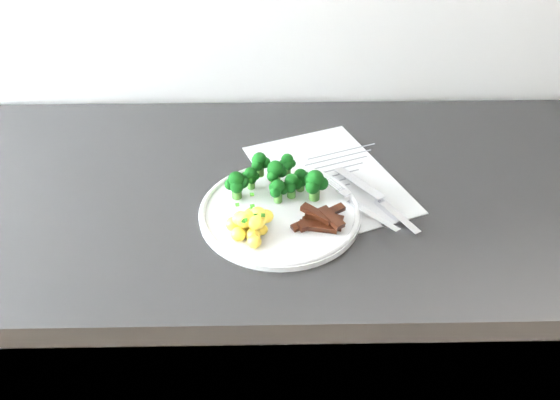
{
  "coord_description": "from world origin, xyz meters",
  "views": [
    {
      "loc": [
        -0.2,
        0.91,
        1.48
      ],
      "look_at": [
        -0.18,
        1.6,
        0.94
      ],
      "focal_mm": 35.64,
      "sensor_mm": 36.0,
      "label": 1
    }
  ],
  "objects_px": {
    "counter": "(297,354)",
    "broccoli": "(278,178)",
    "plate": "(280,211)",
    "fork": "(362,207)",
    "beef_strips": "(320,220)",
    "knife": "(386,207)",
    "recipe_paper": "(328,178)",
    "potatoes": "(251,223)"
  },
  "relations": [
    {
      "from": "counter",
      "to": "plate",
      "type": "bearing_deg",
      "value": -119.53
    },
    {
      "from": "plate",
      "to": "fork",
      "type": "xyz_separation_m",
      "value": [
        0.13,
        -0.01,
        0.01
      ]
    },
    {
      "from": "recipe_paper",
      "to": "plate",
      "type": "bearing_deg",
      "value": -131.36
    },
    {
      "from": "counter",
      "to": "fork",
      "type": "distance_m",
      "value": 0.49
    },
    {
      "from": "counter",
      "to": "potatoes",
      "type": "relative_size",
      "value": 25.96
    },
    {
      "from": "broccoli",
      "to": "knife",
      "type": "relative_size",
      "value": 0.94
    },
    {
      "from": "potatoes",
      "to": "knife",
      "type": "height_order",
      "value": "potatoes"
    },
    {
      "from": "counter",
      "to": "broccoli",
      "type": "distance_m",
      "value": 0.5
    },
    {
      "from": "recipe_paper",
      "to": "beef_strips",
      "type": "height_order",
      "value": "beef_strips"
    },
    {
      "from": "broccoli",
      "to": "potatoes",
      "type": "xyz_separation_m",
      "value": [
        -0.04,
        -0.1,
        -0.01
      ]
    },
    {
      "from": "recipe_paper",
      "to": "plate",
      "type": "height_order",
      "value": "plate"
    },
    {
      "from": "plate",
      "to": "fork",
      "type": "height_order",
      "value": "fork"
    },
    {
      "from": "plate",
      "to": "fork",
      "type": "distance_m",
      "value": 0.13
    },
    {
      "from": "fork",
      "to": "potatoes",
      "type": "bearing_deg",
      "value": -165.21
    },
    {
      "from": "broccoli",
      "to": "beef_strips",
      "type": "relative_size",
      "value": 1.91
    },
    {
      "from": "beef_strips",
      "to": "knife",
      "type": "relative_size",
      "value": 0.49
    },
    {
      "from": "recipe_paper",
      "to": "fork",
      "type": "distance_m",
      "value": 0.11
    },
    {
      "from": "counter",
      "to": "potatoes",
      "type": "distance_m",
      "value": 0.51
    },
    {
      "from": "plate",
      "to": "broccoli",
      "type": "xyz_separation_m",
      "value": [
        -0.0,
        0.05,
        0.03
      ]
    },
    {
      "from": "broccoli",
      "to": "fork",
      "type": "relative_size",
      "value": 1.17
    },
    {
      "from": "plate",
      "to": "potatoes",
      "type": "relative_size",
      "value": 2.78
    },
    {
      "from": "plate",
      "to": "broccoli",
      "type": "distance_m",
      "value": 0.06
    },
    {
      "from": "broccoli",
      "to": "plate",
      "type": "bearing_deg",
      "value": -86.79
    },
    {
      "from": "broccoli",
      "to": "beef_strips",
      "type": "bearing_deg",
      "value": -52.47
    },
    {
      "from": "broccoli",
      "to": "beef_strips",
      "type": "distance_m",
      "value": 0.11
    },
    {
      "from": "fork",
      "to": "knife",
      "type": "relative_size",
      "value": 0.8
    },
    {
      "from": "beef_strips",
      "to": "plate",
      "type": "bearing_deg",
      "value": 148.71
    },
    {
      "from": "fork",
      "to": "recipe_paper",
      "type": "bearing_deg",
      "value": 113.76
    },
    {
      "from": "knife",
      "to": "potatoes",
      "type": "bearing_deg",
      "value": -164.96
    },
    {
      "from": "beef_strips",
      "to": "recipe_paper",
      "type": "bearing_deg",
      "value": 79.89
    },
    {
      "from": "knife",
      "to": "recipe_paper",
      "type": "bearing_deg",
      "value": 133.34
    },
    {
      "from": "beef_strips",
      "to": "broccoli",
      "type": "bearing_deg",
      "value": 127.53
    },
    {
      "from": "potatoes",
      "to": "fork",
      "type": "bearing_deg",
      "value": 14.79
    },
    {
      "from": "fork",
      "to": "knife",
      "type": "xyz_separation_m",
      "value": [
        0.04,
        0.01,
        -0.01
      ]
    },
    {
      "from": "recipe_paper",
      "to": "beef_strips",
      "type": "xyz_separation_m",
      "value": [
        -0.02,
        -0.13,
        0.02
      ]
    },
    {
      "from": "recipe_paper",
      "to": "knife",
      "type": "bearing_deg",
      "value": -46.66
    },
    {
      "from": "counter",
      "to": "recipe_paper",
      "type": "height_order",
      "value": "recipe_paper"
    },
    {
      "from": "recipe_paper",
      "to": "counter",
      "type": "bearing_deg",
      "value": -149.28
    },
    {
      "from": "beef_strips",
      "to": "potatoes",
      "type": "bearing_deg",
      "value": -172.48
    },
    {
      "from": "recipe_paper",
      "to": "knife",
      "type": "relative_size",
      "value": 2.0
    },
    {
      "from": "counter",
      "to": "recipe_paper",
      "type": "xyz_separation_m",
      "value": [
        0.05,
        0.03,
        0.46
      ]
    },
    {
      "from": "broccoli",
      "to": "fork",
      "type": "bearing_deg",
      "value": -21.04
    }
  ]
}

